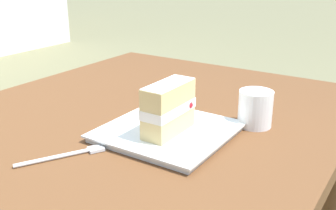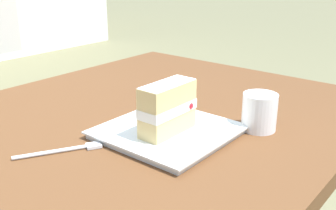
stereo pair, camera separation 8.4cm
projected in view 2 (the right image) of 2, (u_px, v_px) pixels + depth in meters
The scene contains 5 objects.
patio_table at pixel (83, 180), 0.86m from camera, with size 1.49×0.91×0.73m.
dessert_plate at pixel (168, 132), 0.86m from camera, with size 0.26×0.26×0.02m.
cake_slice at pixel (168, 108), 0.82m from camera, with size 0.13×0.06×0.11m.
dessert_fork at pixel (65, 150), 0.79m from camera, with size 0.16×0.10×0.01m.
coffee_cup at pixel (259, 111), 0.88m from camera, with size 0.08×0.08×0.08m.
Camera 2 is at (0.47, 0.62, 1.08)m, focal length 42.93 mm.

